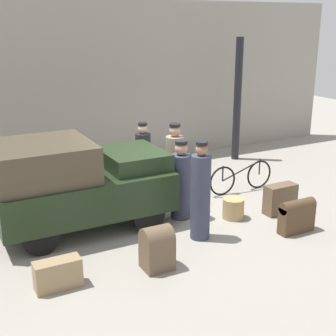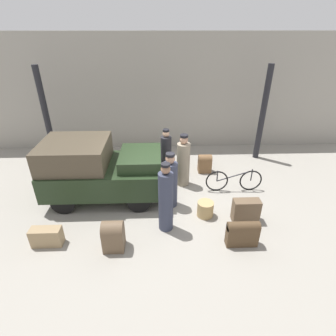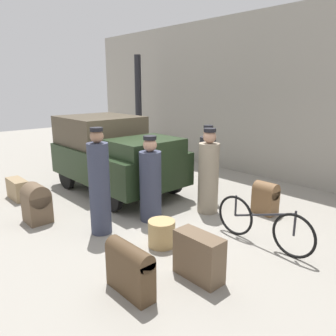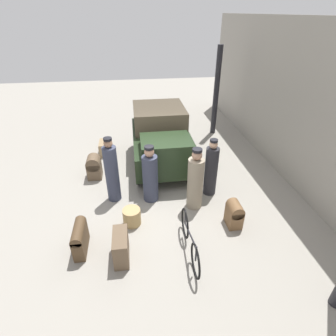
{
  "view_description": "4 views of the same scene",
  "coord_description": "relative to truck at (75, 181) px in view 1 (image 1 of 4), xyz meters",
  "views": [
    {
      "loc": [
        -4.2,
        -8.19,
        3.93
      ],
      "look_at": [
        0.2,
        0.2,
        0.95
      ],
      "focal_mm": 50.0,
      "sensor_mm": 36.0,
      "label": 1
    },
    {
      "loc": [
        -0.04,
        -6.58,
        4.62
      ],
      "look_at": [
        0.2,
        0.2,
        0.95
      ],
      "focal_mm": 28.0,
      "sensor_mm": 36.0,
      "label": 2
    },
    {
      "loc": [
        4.89,
        -4.07,
        2.56
      ],
      "look_at": [
        0.2,
        0.2,
        0.95
      ],
      "focal_mm": 35.0,
      "sensor_mm": 36.0,
      "label": 3
    },
    {
      "loc": [
        6.19,
        -0.63,
        4.59
      ],
      "look_at": [
        0.2,
        0.2,
        0.95
      ],
      "focal_mm": 28.0,
      "sensor_mm": 36.0,
      "label": 4
    }
  ],
  "objects": [
    {
      "name": "ground_plane",
      "position": [
        1.82,
        -0.25,
        -0.96
      ],
      "size": [
        30.0,
        30.0,
        0.0
      ],
      "primitive_type": "plane",
      "color": "gray"
    },
    {
      "name": "station_building_facade",
      "position": [
        1.82,
        3.82,
        1.29
      ],
      "size": [
        16.0,
        0.15,
        4.5
      ],
      "color": "gray",
      "rests_on": "ground"
    },
    {
      "name": "canopy_pillar_right",
      "position": [
        5.64,
        2.52,
        0.8
      ],
      "size": [
        0.22,
        0.22,
        3.52
      ],
      "color": "black",
      "rests_on": "ground"
    },
    {
      "name": "truck",
      "position": [
        0.0,
        0.0,
        0.0
      ],
      "size": [
        3.36,
        1.87,
        1.8
      ],
      "color": "black",
      "rests_on": "ground"
    },
    {
      "name": "bicycle",
      "position": [
        4.1,
        0.14,
        -0.6
      ],
      "size": [
        1.78,
        0.04,
        0.75
      ],
      "color": "black",
      "rests_on": "ground"
    },
    {
      "name": "wicker_basket",
      "position": [
        3.01,
        -1.09,
        -0.75
      ],
      "size": [
        0.44,
        0.44,
        0.43
      ],
      "color": "tan",
      "rests_on": "ground"
    },
    {
      "name": "conductor_in_dark_uniform",
      "position": [
        2.54,
        0.59,
        -0.17
      ],
      "size": [
        0.42,
        0.42,
        1.74
      ],
      "color": "gray",
      "rests_on": "ground"
    },
    {
      "name": "porter_standing_middle",
      "position": [
        2.07,
        -0.54,
        -0.21
      ],
      "size": [
        0.42,
        0.42,
        1.65
      ],
      "color": "#33384C",
      "rests_on": "ground"
    },
    {
      "name": "porter_with_bicycle",
      "position": [
        1.91,
        -1.56,
        -0.09
      ],
      "size": [
        0.37,
        0.37,
        1.88
      ],
      "color": "#33384C",
      "rests_on": "ground"
    },
    {
      "name": "porter_lifting_near_truck",
      "position": [
        2.0,
        1.17,
        -0.18
      ],
      "size": [
        0.36,
        0.36,
        1.71
      ],
      "color": "#232328",
      "rests_on": "ground"
    },
    {
      "name": "trunk_umber_medium",
      "position": [
        0.68,
        -2.22,
        -0.57
      ],
      "size": [
        0.49,
        0.43,
        0.75
      ],
      "color": "brown",
      "rests_on": "ground"
    },
    {
      "name": "trunk_large_brown",
      "position": [
        3.39,
        1.4,
        -0.61
      ],
      "size": [
        0.46,
        0.33,
        0.66
      ],
      "color": "brown",
      "rests_on": "ground"
    },
    {
      "name": "suitcase_tan_flat",
      "position": [
        4.05,
        -1.33,
        -0.64
      ],
      "size": [
        0.7,
        0.31,
        0.64
      ],
      "color": "brown",
      "rests_on": "ground"
    },
    {
      "name": "trunk_barrel_dark",
      "position": [
        3.7,
        -2.22,
        -0.6
      ],
      "size": [
        0.74,
        0.24,
        0.67
      ],
      "color": "#4C3823",
      "rests_on": "ground"
    },
    {
      "name": "suitcase_small_leather",
      "position": [
        -0.93,
        -2.05,
        -0.73
      ],
      "size": [
        0.72,
        0.29,
        0.47
      ],
      "color": "#937A56",
      "rests_on": "ground"
    }
  ]
}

